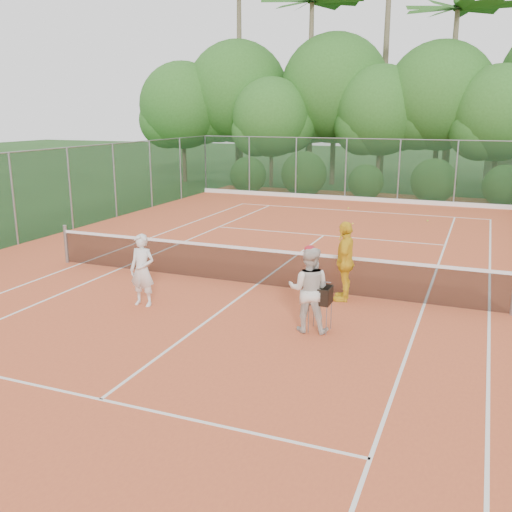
{
  "coord_description": "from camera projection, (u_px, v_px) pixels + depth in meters",
  "views": [
    {
      "loc": [
        5.14,
        -12.82,
        4.28
      ],
      "look_at": [
        0.47,
        -1.2,
        1.1
      ],
      "focal_mm": 40.0,
      "sensor_mm": 36.0,
      "label": 1
    }
  ],
  "objects": [
    {
      "name": "ground",
      "position": [
        257.0,
        286.0,
        14.44
      ],
      "size": [
        120.0,
        120.0,
        0.0
      ],
      "primitive_type": "plane",
      "color": "#1D4017",
      "rests_on": "ground"
    },
    {
      "name": "clay_court",
      "position": [
        257.0,
        285.0,
        14.44
      ],
      "size": [
        18.0,
        36.0,
        0.02
      ],
      "primitive_type": "cube",
      "color": "#CF592F",
      "rests_on": "ground"
    },
    {
      "name": "tennis_net",
      "position": [
        257.0,
        265.0,
        14.31
      ],
      "size": [
        11.97,
        0.1,
        1.1
      ],
      "color": "gray",
      "rests_on": "clay_court"
    },
    {
      "name": "player_white",
      "position": [
        142.0,
        270.0,
        12.73
      ],
      "size": [
        0.6,
        0.4,
        1.64
      ],
      "primitive_type": "imported",
      "rotation": [
        0.0,
        0.0,
        0.01
      ],
      "color": "silver",
      "rests_on": "clay_court"
    },
    {
      "name": "player_center_grp",
      "position": [
        309.0,
        289.0,
        11.21
      ],
      "size": [
        0.92,
        0.76,
        1.75
      ],
      "color": "silver",
      "rests_on": "clay_court"
    },
    {
      "name": "player_yellow",
      "position": [
        345.0,
        261.0,
        13.08
      ],
      "size": [
        0.58,
        1.14,
        1.86
      ],
      "primitive_type": "imported",
      "rotation": [
        0.0,
        0.0,
        -1.45
      ],
      "color": "yellow",
      "rests_on": "clay_court"
    },
    {
      "name": "ball_hopper",
      "position": [
        321.0,
        296.0,
        11.23
      ],
      "size": [
        0.41,
        0.41,
        0.93
      ],
      "rotation": [
        0.0,
        0.0,
        -0.06
      ],
      "color": "gray",
      "rests_on": "clay_court"
    },
    {
      "name": "stray_ball_a",
      "position": [
        348.0,
        208.0,
        25.7
      ],
      "size": [
        0.07,
        0.07,
        0.07
      ],
      "primitive_type": "sphere",
      "color": "#BDCB2F",
      "rests_on": "clay_court"
    },
    {
      "name": "stray_ball_b",
      "position": [
        428.0,
        221.0,
        22.76
      ],
      "size": [
        0.07,
        0.07,
        0.07
      ],
      "primitive_type": "sphere",
      "color": "#A6C62E",
      "rests_on": "clay_court"
    },
    {
      "name": "stray_ball_c",
      "position": [
        353.0,
        224.0,
        22.13
      ],
      "size": [
        0.07,
        0.07,
        0.07
      ],
      "primitive_type": "sphere",
      "color": "yellow",
      "rests_on": "clay_court"
    },
    {
      "name": "court_markings",
      "position": [
        257.0,
        285.0,
        14.43
      ],
      "size": [
        11.03,
        23.83,
        0.01
      ],
      "color": "white",
      "rests_on": "clay_court"
    },
    {
      "name": "fence_back",
      "position": [
        372.0,
        170.0,
        27.55
      ],
      "size": [
        18.07,
        0.07,
        3.0
      ],
      "color": "#19381E",
      "rests_on": "clay_court"
    },
    {
      "name": "tropical_treeline",
      "position": [
        420.0,
        96.0,
        30.85
      ],
      "size": [
        32.1,
        8.49,
        15.03
      ],
      "color": "brown",
      "rests_on": "ground"
    }
  ]
}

